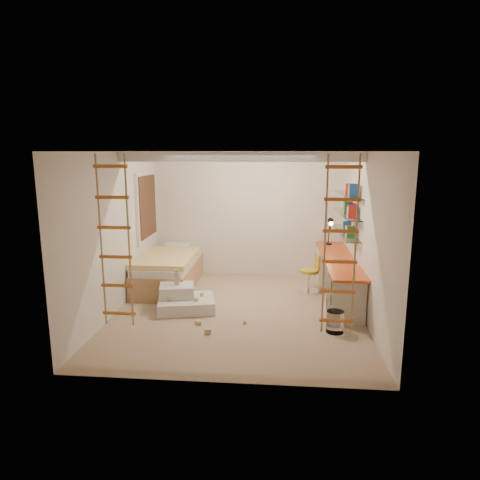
# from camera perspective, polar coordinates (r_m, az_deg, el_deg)

# --- Properties ---
(floor) EXTENTS (4.50, 4.50, 0.00)m
(floor) POSITION_cam_1_polar(r_m,az_deg,el_deg) (7.20, -0.21, -9.49)
(floor) COLOR tan
(floor) RESTS_ON ground
(ceiling_beam) EXTENTS (4.00, 0.18, 0.16)m
(ceiling_beam) POSITION_cam_1_polar(r_m,az_deg,el_deg) (7.01, 0.00, 11.03)
(ceiling_beam) COLOR white
(ceiling_beam) RESTS_ON ceiling
(window_frame) EXTENTS (0.06, 1.15, 1.35)m
(window_frame) POSITION_cam_1_polar(r_m,az_deg,el_deg) (8.65, -12.44, 4.42)
(window_frame) COLOR white
(window_frame) RESTS_ON wall_left
(window_blind) EXTENTS (0.02, 1.00, 1.20)m
(window_blind) POSITION_cam_1_polar(r_m,az_deg,el_deg) (8.64, -12.18, 4.42)
(window_blind) COLOR #4C2D1E
(window_blind) RESTS_ON window_frame
(rope_ladder_left) EXTENTS (0.41, 0.04, 2.13)m
(rope_ladder_left) POSITION_cam_1_polar(r_m,az_deg,el_deg) (5.42, -16.34, -0.30)
(rope_ladder_left) COLOR orange
(rope_ladder_left) RESTS_ON ceiling
(rope_ladder_right) EXTENTS (0.41, 0.04, 2.13)m
(rope_ladder_right) POSITION_cam_1_polar(r_m,az_deg,el_deg) (5.11, 13.19, -0.86)
(rope_ladder_right) COLOR orange
(rope_ladder_right) RESTS_ON ceiling
(waste_bin) EXTENTS (0.26, 0.26, 0.32)m
(waste_bin) POSITION_cam_1_polar(r_m,az_deg,el_deg) (6.51, 12.56, -10.59)
(waste_bin) COLOR white
(waste_bin) RESTS_ON floor
(desk) EXTENTS (0.56, 2.80, 0.75)m
(desk) POSITION_cam_1_polar(r_m,az_deg,el_deg) (7.93, 12.86, -4.69)
(desk) COLOR #DF4D1A
(desk) RESTS_ON floor
(shelves) EXTENTS (0.25, 1.80, 0.71)m
(shelves) POSITION_cam_1_polar(r_m,az_deg,el_deg) (7.99, 14.04, 3.41)
(shelves) COLOR white
(shelves) RESTS_ON wall_right
(bed) EXTENTS (1.02, 2.00, 0.69)m
(bed) POSITION_cam_1_polar(r_m,az_deg,el_deg) (8.49, -9.47, -4.00)
(bed) COLOR #AD7F51
(bed) RESTS_ON floor
(task_lamp) EXTENTS (0.14, 0.36, 0.57)m
(task_lamp) POSITION_cam_1_polar(r_m,az_deg,el_deg) (8.69, 11.93, 1.73)
(task_lamp) COLOR black
(task_lamp) RESTS_ON desk
(swivel_chair) EXTENTS (0.50, 0.50, 0.72)m
(swivel_chair) POSITION_cam_1_polar(r_m,az_deg,el_deg) (8.16, 9.29, -5.11)
(swivel_chair) COLOR #B39C22
(swivel_chair) RESTS_ON floor
(play_platform) EXTENTS (1.05, 0.90, 0.41)m
(play_platform) POSITION_cam_1_polar(r_m,az_deg,el_deg) (7.29, -7.51, -7.96)
(play_platform) COLOR silver
(play_platform) RESTS_ON floor
(toy_blocks) EXTENTS (1.33, 1.12, 0.68)m
(toy_blocks) POSITION_cam_1_polar(r_m,az_deg,el_deg) (6.96, -6.26, -7.99)
(toy_blocks) COLOR #CCB284
(toy_blocks) RESTS_ON floor
(books) EXTENTS (0.14, 0.70, 0.92)m
(books) POSITION_cam_1_polar(r_m,az_deg,el_deg) (7.98, 14.08, 4.08)
(books) COLOR #1E722D
(books) RESTS_ON shelves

